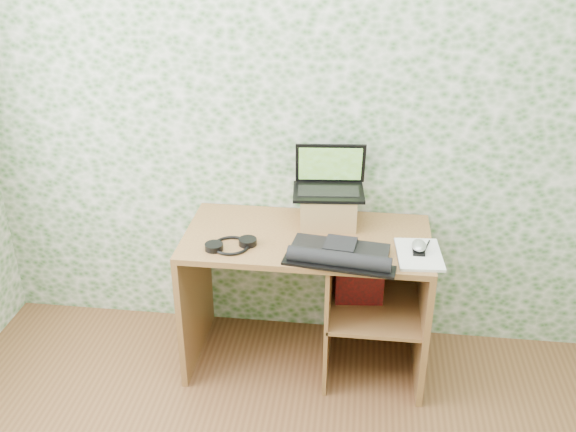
# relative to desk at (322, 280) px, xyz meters

# --- Properties ---
(wall_back) EXTENTS (3.50, 0.00, 3.50)m
(wall_back) POSITION_rel_desk_xyz_m (-0.08, 0.28, 0.82)
(wall_back) COLOR silver
(wall_back) RESTS_ON ground
(desk) EXTENTS (1.20, 0.60, 0.75)m
(desk) POSITION_rel_desk_xyz_m (0.00, 0.00, 0.00)
(desk) COLOR brown
(desk) RESTS_ON floor
(riser) EXTENTS (0.29, 0.25, 0.16)m
(riser) POSITION_rel_desk_xyz_m (0.01, 0.12, 0.35)
(riser) COLOR #9B7445
(riser) RESTS_ON desk
(laptop) EXTENTS (0.37, 0.27, 0.23)m
(laptop) POSITION_rel_desk_xyz_m (0.01, 0.15, 0.49)
(laptop) COLOR black
(laptop) RESTS_ON riser
(keyboard) EXTENTS (0.52, 0.31, 0.07)m
(keyboard) POSITION_rel_desk_xyz_m (0.09, -0.23, 0.29)
(keyboard) COLOR black
(keyboard) RESTS_ON desk
(headphones) EXTENTS (0.23, 0.23, 0.03)m
(headphones) POSITION_rel_desk_xyz_m (-0.42, -0.18, 0.28)
(headphones) COLOR black
(headphones) RESTS_ON desk
(notepad) EXTENTS (0.22, 0.30, 0.01)m
(notepad) POSITION_rel_desk_xyz_m (0.45, -0.16, 0.28)
(notepad) COLOR silver
(notepad) RESTS_ON desk
(mouse) EXTENTS (0.07, 0.11, 0.04)m
(mouse) POSITION_rel_desk_xyz_m (0.45, -0.14, 0.30)
(mouse) COLOR #B7B7BA
(mouse) RESTS_ON notepad
(pen) EXTENTS (0.04, 0.12, 0.01)m
(pen) POSITION_rel_desk_xyz_m (0.49, -0.09, 0.29)
(pen) COLOR black
(pen) RESTS_ON notepad
(red_box) EXTENTS (0.24, 0.10, 0.29)m
(red_box) POSITION_rel_desk_xyz_m (0.19, -0.03, 0.05)
(red_box) COLOR maroon
(red_box) RESTS_ON desk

